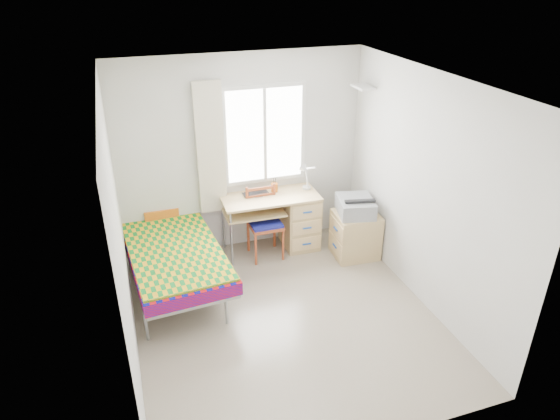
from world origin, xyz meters
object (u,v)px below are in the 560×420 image
at_px(desk, 294,217).
at_px(printer, 355,206).
at_px(bed, 171,245).
at_px(cabinet, 355,235).
at_px(chair, 265,218).

bearing_deg(desk, printer, -34.36).
relative_size(bed, printer, 3.88).
bearing_deg(printer, cabinet, -50.49).
xyz_separation_m(bed, printer, (2.36, -0.19, 0.26)).
distance_m(desk, chair, 0.47).
bearing_deg(bed, chair, 4.08).
xyz_separation_m(bed, cabinet, (2.37, -0.22, -0.16)).
bearing_deg(printer, desk, 156.62).
bearing_deg(cabinet, printer, 120.30).
relative_size(chair, printer, 1.62).
relative_size(chair, cabinet, 1.56).
relative_size(desk, chair, 1.34).
distance_m(cabinet, printer, 0.42).
bearing_deg(cabinet, desk, 146.52).
bearing_deg(bed, cabinet, -9.90).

